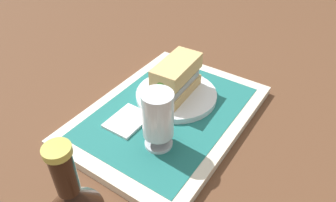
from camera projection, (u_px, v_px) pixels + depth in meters
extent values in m
plane|color=brown|center=(168.00, 118.00, 0.72)|extent=(3.00, 3.00, 0.00)
cube|color=beige|center=(168.00, 115.00, 0.72)|extent=(0.44, 0.32, 0.02)
cube|color=#1E6B66|center=(168.00, 111.00, 0.71)|extent=(0.38, 0.27, 0.00)
cylinder|color=white|center=(176.00, 95.00, 0.74)|extent=(0.19, 0.19, 0.01)
cube|color=tan|center=(176.00, 88.00, 0.73)|extent=(0.13, 0.07, 0.02)
cube|color=#9EA3A8|center=(177.00, 81.00, 0.72)|extent=(0.12, 0.06, 0.02)
cube|color=silver|center=(177.00, 77.00, 0.71)|extent=(0.11, 0.06, 0.01)
sphere|color=#47932D|center=(165.00, 85.00, 0.67)|extent=(0.04, 0.04, 0.04)
cube|color=tan|center=(177.00, 69.00, 0.70)|extent=(0.13, 0.07, 0.04)
cylinder|color=silver|center=(159.00, 143.00, 0.63)|extent=(0.06, 0.06, 0.01)
cylinder|color=silver|center=(158.00, 138.00, 0.62)|extent=(0.01, 0.01, 0.02)
cylinder|color=silver|center=(158.00, 115.00, 0.58)|extent=(0.06, 0.06, 0.09)
cylinder|color=gold|center=(158.00, 122.00, 0.59)|extent=(0.06, 0.06, 0.06)
cylinder|color=white|center=(158.00, 108.00, 0.57)|extent=(0.05, 0.05, 0.01)
cube|color=white|center=(127.00, 121.00, 0.68)|extent=(0.09, 0.07, 0.01)
cone|color=black|center=(73.00, 201.00, 0.34)|extent=(0.06, 0.06, 0.04)
cylinder|color=black|center=(64.00, 173.00, 0.31)|extent=(0.02, 0.02, 0.05)
cylinder|color=#BFB74C|center=(57.00, 151.00, 0.29)|extent=(0.03, 0.03, 0.01)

